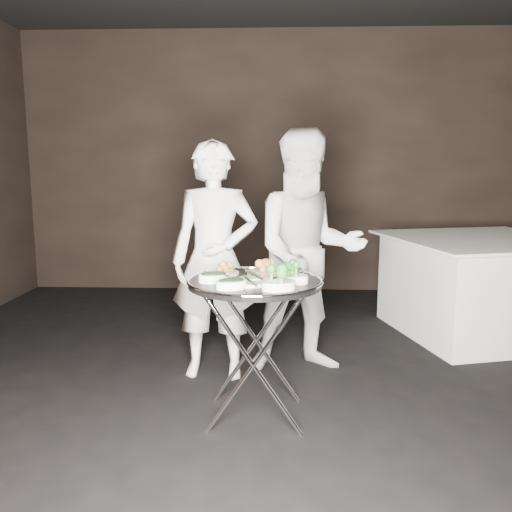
{
  "coord_description": "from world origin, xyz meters",
  "views": [
    {
      "loc": [
        -0.04,
        -2.9,
        1.49
      ],
      "look_at": [
        -0.17,
        0.29,
        0.95
      ],
      "focal_mm": 38.0,
      "sensor_mm": 36.0,
      "label": 1
    }
  ],
  "objects_px": {
    "tray_stand": "(255,343)",
    "serving_tray": "(255,282)",
    "dining_table": "(481,286)",
    "waiter_left": "(215,260)",
    "waiter_right": "(308,252)"
  },
  "relations": [
    {
      "from": "tray_stand",
      "to": "serving_tray",
      "type": "xyz_separation_m",
      "value": [
        0.0,
        0.0,
        0.37
      ]
    },
    {
      "from": "serving_tray",
      "to": "tray_stand",
      "type": "bearing_deg",
      "value": -153.43
    },
    {
      "from": "dining_table",
      "to": "tray_stand",
      "type": "bearing_deg",
      "value": -138.48
    },
    {
      "from": "waiter_left",
      "to": "serving_tray",
      "type": "bearing_deg",
      "value": -62.36
    },
    {
      "from": "waiter_left",
      "to": "waiter_right",
      "type": "height_order",
      "value": "waiter_right"
    },
    {
      "from": "waiter_left",
      "to": "dining_table",
      "type": "relative_size",
      "value": 1.1
    },
    {
      "from": "serving_tray",
      "to": "waiter_left",
      "type": "xyz_separation_m",
      "value": [
        -0.31,
        0.66,
        0.01
      ]
    },
    {
      "from": "serving_tray",
      "to": "dining_table",
      "type": "height_order",
      "value": "dining_table"
    },
    {
      "from": "serving_tray",
      "to": "dining_table",
      "type": "bearing_deg",
      "value": 41.52
    },
    {
      "from": "tray_stand",
      "to": "dining_table",
      "type": "height_order",
      "value": "dining_table"
    },
    {
      "from": "waiter_left",
      "to": "dining_table",
      "type": "bearing_deg",
      "value": 27.56
    },
    {
      "from": "waiter_left",
      "to": "waiter_right",
      "type": "xyz_separation_m",
      "value": [
        0.65,
        0.13,
        0.04
      ]
    },
    {
      "from": "tray_stand",
      "to": "dining_table",
      "type": "relative_size",
      "value": 0.54
    },
    {
      "from": "serving_tray",
      "to": "waiter_left",
      "type": "relative_size",
      "value": 0.47
    },
    {
      "from": "waiter_right",
      "to": "dining_table",
      "type": "xyz_separation_m",
      "value": [
        1.58,
        0.92,
        -0.44
      ]
    }
  ]
}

